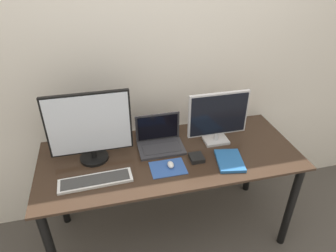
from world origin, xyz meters
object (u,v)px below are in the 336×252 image
object	(u,v)px
monitor_right	(218,117)
keyboard	(96,181)
laptop	(160,139)
mouse	(171,165)
monitor_left	(90,128)
book	(230,161)
power_brick	(197,158)

from	to	relation	value
monitor_right	keyboard	world-z (taller)	monitor_right
monitor_right	laptop	bearing A→B (deg)	174.16
mouse	monitor_left	bearing A→B (deg)	156.23
book	power_brick	size ratio (longest dim) A/B	2.63
power_brick	keyboard	bearing A→B (deg)	-174.60
power_brick	monitor_left	bearing A→B (deg)	165.44
monitor_right	laptop	distance (m)	0.44
monitor_left	mouse	size ratio (longest dim) A/B	8.20
monitor_right	power_brick	distance (m)	0.33
monitor_right	keyboard	size ratio (longest dim) A/B	0.96
monitor_right	keyboard	bearing A→B (deg)	-164.85
monitor_left	laptop	xyz separation A→B (m)	(0.46, 0.04, -0.19)
monitor_right	power_brick	bearing A→B (deg)	-139.88
laptop	mouse	distance (m)	0.25
keyboard	book	size ratio (longest dim) A/B	1.72
monitor_right	mouse	xyz separation A→B (m)	(-0.39, -0.21, -0.18)
laptop	monitor_right	bearing A→B (deg)	-5.84
monitor_left	mouse	xyz separation A→B (m)	(0.47, -0.21, -0.22)
laptop	mouse	xyz separation A→B (m)	(0.02, -0.25, -0.03)
monitor_left	mouse	bearing A→B (deg)	-23.77
monitor_right	power_brick	world-z (taller)	monitor_right
monitor_right	mouse	size ratio (longest dim) A/B	6.65
laptop	power_brick	xyz separation A→B (m)	(0.20, -0.21, -0.04)
keyboard	power_brick	distance (m)	0.67
monitor_right	mouse	bearing A→B (deg)	-151.88
monitor_left	power_brick	bearing A→B (deg)	-14.56
laptop	mouse	size ratio (longest dim) A/B	4.91
mouse	power_brick	bearing A→B (deg)	11.22
mouse	power_brick	world-z (taller)	mouse
monitor_right	keyboard	xyz separation A→B (m)	(-0.87, -0.23, -0.20)
monitor_left	monitor_right	xyz separation A→B (m)	(0.87, 0.00, -0.04)
keyboard	laptop	bearing A→B (deg)	31.08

